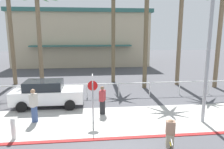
# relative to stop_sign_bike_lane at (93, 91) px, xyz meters

# --- Properties ---
(ground_plane) EXTENTS (80.00, 80.00, 0.00)m
(ground_plane) POSITION_rel_stop_sign_bike_lane_xyz_m (0.82, 5.87, -1.68)
(ground_plane) COLOR #4C4C51
(sidewalk_strip) EXTENTS (44.00, 4.00, 0.02)m
(sidewalk_strip) POSITION_rel_stop_sign_bike_lane_xyz_m (0.82, 0.07, -1.67)
(sidewalk_strip) COLOR beige
(sidewalk_strip) RESTS_ON ground
(curb_paint) EXTENTS (44.00, 0.24, 0.03)m
(curb_paint) POSITION_rel_stop_sign_bike_lane_xyz_m (0.82, -1.93, -1.66)
(curb_paint) COLOR maroon
(curb_paint) RESTS_ON ground
(building_backdrop) EXTENTS (19.19, 12.65, 7.80)m
(building_backdrop) POSITION_rel_stop_sign_bike_lane_xyz_m (-1.14, 23.49, 2.24)
(building_backdrop) COLOR #BCAD8E
(building_backdrop) RESTS_ON ground
(rail_fence) EXTENTS (25.69, 0.08, 1.04)m
(rail_fence) POSITION_rel_stop_sign_bike_lane_xyz_m (0.82, 4.37, -0.84)
(rail_fence) COLOR white
(rail_fence) RESTS_ON ground
(stop_sign_bike_lane) EXTENTS (0.52, 0.56, 2.56)m
(stop_sign_bike_lane) POSITION_rel_stop_sign_bike_lane_xyz_m (0.00, 0.00, 0.00)
(stop_sign_bike_lane) COLOR gray
(stop_sign_bike_lane) RESTS_ON ground
(bollard_0) EXTENTS (0.20, 0.20, 1.00)m
(bollard_0) POSITION_rel_stop_sign_bike_lane_xyz_m (-3.54, -1.48, -1.16)
(bollard_0) COLOR white
(bollard_0) RESTS_ON ground
(streetlight_curb) EXTENTS (0.24, 2.54, 7.50)m
(streetlight_curb) POSITION_rel_stop_sign_bike_lane_xyz_m (5.77, -0.84, 2.60)
(streetlight_curb) COLOR #9EA0A5
(streetlight_curb) RESTS_ON ground
(palm_tree_2) EXTENTS (3.39, 2.88, 9.14)m
(palm_tree_2) POSITION_rel_stop_sign_bike_lane_xyz_m (-6.99, 9.25, 5.15)
(palm_tree_2) COLOR #756047
(palm_tree_2) RESTS_ON ground
(palm_tree_3) EXTENTS (3.35, 3.50, 7.72)m
(palm_tree_3) POSITION_rel_stop_sign_bike_lane_xyz_m (-4.24, 7.74, 4.06)
(palm_tree_3) COLOR #756047
(palm_tree_3) RESTS_ON ground
(palm_tree_4) EXTENTS (2.91, 2.87, 8.88)m
(palm_tree_4) POSITION_rel_stop_sign_bike_lane_xyz_m (2.15, 9.34, 4.73)
(palm_tree_4) COLOR brown
(palm_tree_4) RESTS_ON ground
(palm_tree_5) EXTENTS (3.31, 3.11, 9.38)m
(palm_tree_5) POSITION_rel_stop_sign_bike_lane_xyz_m (4.51, 6.77, 5.27)
(palm_tree_5) COLOR brown
(palm_tree_5) RESTS_ON ground
(palm_tree_6) EXTENTS (3.31, 3.28, 8.43)m
(palm_tree_6) POSITION_rel_stop_sign_bike_lane_xyz_m (7.82, 7.55, 4.77)
(palm_tree_6) COLOR #756047
(palm_tree_6) RESTS_ON ground
(palm_tree_7) EXTENTS (3.57, 3.25, 7.94)m
(palm_tree_7) POSITION_rel_stop_sign_bike_lane_xyz_m (10.66, 6.20, 4.12)
(palm_tree_7) COLOR #756047
(palm_tree_7) RESTS_ON ground
(car_white_1) EXTENTS (4.40, 2.02, 1.69)m
(car_white_1) POSITION_rel_stop_sign_bike_lane_xyz_m (-2.84, 2.76, -0.81)
(car_white_1) COLOR white
(car_white_1) RESTS_ON ground
(cyclist_yellow_0) EXTENTS (0.56, 1.77, 1.50)m
(cyclist_yellow_0) POSITION_rel_stop_sign_bike_lane_xyz_m (2.85, -3.47, -0.98)
(cyclist_yellow_0) COLOR black
(cyclist_yellow_0) RESTS_ON ground
(pedestrian_0) EXTENTS (0.42, 0.47, 1.81)m
(pedestrian_0) POSITION_rel_stop_sign_bike_lane_xyz_m (-3.07, 0.33, -0.83)
(pedestrian_0) COLOR #384C7A
(pedestrian_0) RESTS_ON ground
(pedestrian_1) EXTENTS (0.43, 0.47, 1.67)m
(pedestrian_1) POSITION_rel_stop_sign_bike_lane_xyz_m (0.56, 1.07, -0.91)
(pedestrian_1) COLOR #232326
(pedestrian_1) RESTS_ON ground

